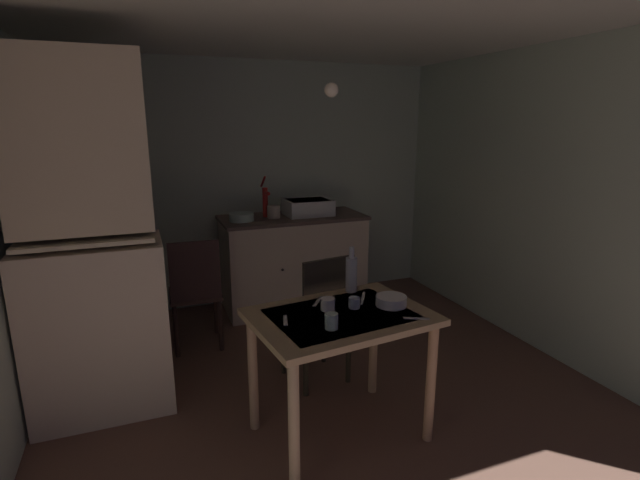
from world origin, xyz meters
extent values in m
plane|color=brown|center=(0.00, 0.00, 0.00)|extent=(4.76, 4.76, 0.00)
cube|color=silver|center=(0.00, 1.93, 1.18)|extent=(3.74, 0.10, 2.37)
cube|color=beige|center=(1.87, 0.00, 1.18)|extent=(0.10, 3.86, 2.37)
cube|color=silver|center=(0.00, 0.00, 2.42)|extent=(3.74, 3.86, 0.10)
cube|color=beige|center=(-1.40, 0.33, 0.55)|extent=(0.81, 0.51, 1.09)
cube|color=beige|center=(-1.40, 0.33, 1.68)|extent=(0.75, 0.43, 1.00)
cube|color=beige|center=(-1.40, 0.31, 1.13)|extent=(0.73, 0.46, 0.02)
cube|color=beige|center=(0.27, 1.56, 0.44)|extent=(1.35, 0.60, 0.88)
cube|color=brown|center=(0.27, 1.56, 0.90)|extent=(1.38, 0.63, 0.03)
sphere|color=#2D2823|center=(0.07, 1.25, 0.49)|extent=(0.02, 0.02, 0.02)
cube|color=white|center=(0.43, 1.56, 0.99)|extent=(0.44, 0.34, 0.15)
cube|color=black|center=(0.43, 1.56, 1.06)|extent=(0.38, 0.28, 0.01)
cylinder|color=#B21E19|center=(0.01, 1.61, 1.05)|extent=(0.05, 0.05, 0.28)
cylinder|color=#B21E19|center=(0.01, 1.54, 1.15)|extent=(0.03, 0.12, 0.03)
cylinder|color=red|center=(0.01, 1.67, 1.24)|extent=(0.02, 0.16, 0.12)
cylinder|color=#ADD1C1|center=(-0.24, 1.51, 0.95)|extent=(0.23, 0.23, 0.07)
cylinder|color=beige|center=(0.07, 1.53, 0.97)|extent=(0.12, 0.12, 0.12)
cube|color=#A0865D|center=(-0.11, -0.47, 0.74)|extent=(1.04, 0.80, 0.04)
cube|color=silver|center=(-0.11, -0.47, 0.76)|extent=(0.81, 0.62, 0.00)
cylinder|color=#9B8464|center=(-0.49, -0.80, 0.36)|extent=(0.06, 0.06, 0.72)
cylinder|color=#A67E5A|center=(0.35, -0.70, 0.36)|extent=(0.06, 0.06, 0.72)
cylinder|color=#A1805F|center=(-0.56, -0.23, 0.36)|extent=(0.06, 0.06, 0.72)
cylinder|color=#A4825C|center=(0.28, -0.13, 0.36)|extent=(0.06, 0.06, 0.72)
cube|color=#2A261A|center=(-0.02, 0.18, 0.43)|extent=(0.46, 0.46, 0.03)
cube|color=#29251E|center=(0.01, 0.00, 0.69)|extent=(0.38, 0.08, 0.50)
cylinder|color=#2A261A|center=(0.12, 0.37, 0.21)|extent=(0.04, 0.04, 0.41)
cylinder|color=#2A261A|center=(-0.21, 0.32, 0.21)|extent=(0.04, 0.04, 0.41)
cylinder|color=#2A261A|center=(0.18, 0.04, 0.21)|extent=(0.04, 0.04, 0.41)
cylinder|color=#2A261A|center=(-0.16, -0.01, 0.21)|extent=(0.04, 0.04, 0.41)
cube|color=#30201B|center=(-0.74, 1.02, 0.44)|extent=(0.42, 0.42, 0.03)
cube|color=#2E1E1C|center=(-0.75, 0.84, 0.69)|extent=(0.38, 0.04, 0.47)
cylinder|color=#30201B|center=(-0.56, 1.18, 0.21)|extent=(0.04, 0.04, 0.43)
cylinder|color=#30201B|center=(-0.90, 1.20, 0.21)|extent=(0.04, 0.04, 0.43)
cylinder|color=#30201B|center=(-0.58, 0.84, 0.21)|extent=(0.04, 0.04, 0.43)
cylinder|color=#30201B|center=(-0.92, 0.86, 0.21)|extent=(0.04, 0.04, 0.43)
cylinder|color=white|center=(0.22, -0.45, 0.79)|extent=(0.18, 0.18, 0.06)
cylinder|color=#ADD1C1|center=(-0.23, -0.62, 0.80)|extent=(0.07, 0.07, 0.08)
cylinder|color=#9EB2C6|center=(0.00, -0.41, 0.79)|extent=(0.07, 0.07, 0.06)
cylinder|color=white|center=(-0.15, -0.39, 0.79)|extent=(0.08, 0.08, 0.07)
cylinder|color=#B7BCC1|center=(0.10, -0.16, 0.87)|extent=(0.07, 0.07, 0.22)
cylinder|color=#B7BCC1|center=(0.10, -0.16, 1.01)|extent=(0.03, 0.03, 0.07)
cube|color=silver|center=(0.11, -0.30, 0.76)|extent=(0.12, 0.18, 0.00)
cube|color=beige|center=(-0.16, -0.25, 0.76)|extent=(0.11, 0.14, 0.00)
cube|color=beige|center=(0.25, -0.68, 0.76)|extent=(0.13, 0.08, 0.00)
cube|color=beige|center=(-0.42, -0.44, 0.76)|extent=(0.05, 0.13, 0.00)
sphere|color=#F9EFCC|center=(-0.03, -0.13, 1.97)|extent=(0.08, 0.08, 0.08)
camera|label=1|loc=(-1.09, -2.70, 1.79)|focal=26.53mm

